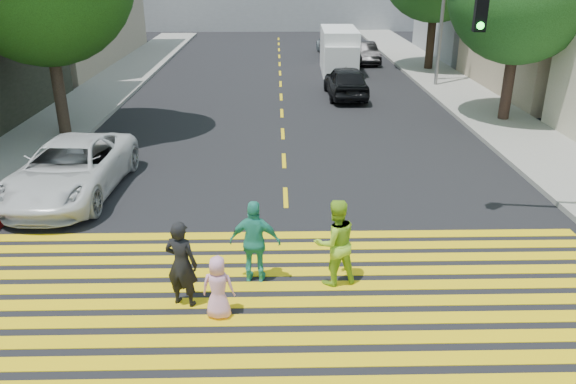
{
  "coord_description": "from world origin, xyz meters",
  "views": [
    {
      "loc": [
        -0.23,
        -7.86,
        5.89
      ],
      "look_at": [
        0.0,
        3.0,
        1.4
      ],
      "focal_mm": 35.0,
      "sensor_mm": 36.0,
      "label": 1
    }
  ],
  "objects_px": {
    "pedestrian_extra": "(255,242)",
    "dark_car_parked": "(364,53)",
    "pedestrian_woman": "(335,242)",
    "silver_car": "(333,44)",
    "pedestrian_man": "(182,264)",
    "white_van": "(339,52)",
    "dark_car_near": "(346,82)",
    "pedestrian_child": "(218,287)",
    "white_sedan": "(71,169)"
  },
  "relations": [
    {
      "from": "pedestrian_extra",
      "to": "dark_car_parked",
      "type": "bearing_deg",
      "value": -96.31
    },
    {
      "from": "pedestrian_woman",
      "to": "pedestrian_extra",
      "type": "distance_m",
      "value": 1.55
    },
    {
      "from": "silver_car",
      "to": "dark_car_parked",
      "type": "bearing_deg",
      "value": 112.17
    },
    {
      "from": "pedestrian_man",
      "to": "pedestrian_extra",
      "type": "height_order",
      "value": "pedestrian_extra"
    },
    {
      "from": "pedestrian_man",
      "to": "white_van",
      "type": "height_order",
      "value": "white_van"
    },
    {
      "from": "pedestrian_woman",
      "to": "silver_car",
      "type": "bearing_deg",
      "value": -112.78
    },
    {
      "from": "dark_car_near",
      "to": "dark_car_parked",
      "type": "distance_m",
      "value": 9.63
    },
    {
      "from": "pedestrian_woman",
      "to": "dark_car_near",
      "type": "height_order",
      "value": "pedestrian_woman"
    },
    {
      "from": "pedestrian_woman",
      "to": "pedestrian_child",
      "type": "distance_m",
      "value": 2.44
    },
    {
      "from": "pedestrian_child",
      "to": "white_sedan",
      "type": "bearing_deg",
      "value": -45.64
    },
    {
      "from": "pedestrian_extra",
      "to": "silver_car",
      "type": "distance_m",
      "value": 29.28
    },
    {
      "from": "dark_car_parked",
      "to": "white_sedan",
      "type": "bearing_deg",
      "value": -121.17
    },
    {
      "from": "pedestrian_child",
      "to": "dark_car_near",
      "type": "bearing_deg",
      "value": -97.32
    },
    {
      "from": "pedestrian_extra",
      "to": "dark_car_parked",
      "type": "height_order",
      "value": "pedestrian_extra"
    },
    {
      "from": "pedestrian_extra",
      "to": "white_van",
      "type": "bearing_deg",
      "value": -93.35
    },
    {
      "from": "dark_car_near",
      "to": "white_van",
      "type": "relative_size",
      "value": 0.84
    },
    {
      "from": "white_sedan",
      "to": "pedestrian_child",
      "type": "bearing_deg",
      "value": -49.59
    },
    {
      "from": "pedestrian_man",
      "to": "dark_car_parked",
      "type": "height_order",
      "value": "pedestrian_man"
    },
    {
      "from": "pedestrian_man",
      "to": "dark_car_near",
      "type": "distance_m",
      "value": 17.6
    },
    {
      "from": "pedestrian_extra",
      "to": "white_van",
      "type": "xyz_separation_m",
      "value": [
        3.99,
        22.38,
        0.28
      ]
    },
    {
      "from": "white_van",
      "to": "dark_car_parked",
      "type": "bearing_deg",
      "value": 60.01
    },
    {
      "from": "white_sedan",
      "to": "silver_car",
      "type": "xyz_separation_m",
      "value": [
        9.38,
        24.41,
        -0.06
      ]
    },
    {
      "from": "pedestrian_child",
      "to": "dark_car_parked",
      "type": "relative_size",
      "value": 0.31
    },
    {
      "from": "pedestrian_woman",
      "to": "pedestrian_child",
      "type": "xyz_separation_m",
      "value": [
        -2.16,
        -1.1,
        -0.29
      ]
    },
    {
      "from": "silver_car",
      "to": "pedestrian_woman",
      "type": "bearing_deg",
      "value": 82.06
    },
    {
      "from": "dark_car_near",
      "to": "pedestrian_child",
      "type": "bearing_deg",
      "value": 74.98
    },
    {
      "from": "pedestrian_woman",
      "to": "dark_car_parked",
      "type": "bearing_deg",
      "value": -117.09
    },
    {
      "from": "pedestrian_woman",
      "to": "white_sedan",
      "type": "xyz_separation_m",
      "value": [
        -6.64,
        4.67,
        -0.15
      ]
    },
    {
      "from": "pedestrian_man",
      "to": "pedestrian_woman",
      "type": "distance_m",
      "value": 2.93
    },
    {
      "from": "silver_car",
      "to": "dark_car_parked",
      "type": "height_order",
      "value": "silver_car"
    },
    {
      "from": "pedestrian_child",
      "to": "dark_car_parked",
      "type": "distance_m",
      "value": 27.44
    },
    {
      "from": "dark_car_parked",
      "to": "white_van",
      "type": "xyz_separation_m",
      "value": [
        -1.92,
        -3.07,
        0.5
      ]
    },
    {
      "from": "pedestrian_extra",
      "to": "white_sedan",
      "type": "distance_m",
      "value": 6.84
    },
    {
      "from": "pedestrian_woman",
      "to": "white_sedan",
      "type": "relative_size",
      "value": 0.34
    },
    {
      "from": "white_sedan",
      "to": "dark_car_parked",
      "type": "distance_m",
      "value": 23.61
    },
    {
      "from": "dark_car_parked",
      "to": "white_van",
      "type": "height_order",
      "value": "white_van"
    },
    {
      "from": "pedestrian_woman",
      "to": "dark_car_parked",
      "type": "height_order",
      "value": "pedestrian_woman"
    },
    {
      "from": "pedestrian_man",
      "to": "white_van",
      "type": "distance_m",
      "value": 23.79
    },
    {
      "from": "dark_car_near",
      "to": "pedestrian_man",
      "type": "bearing_deg",
      "value": 72.5
    },
    {
      "from": "pedestrian_woman",
      "to": "dark_car_parked",
      "type": "xyz_separation_m",
      "value": [
        4.36,
        25.56,
        -0.25
      ]
    },
    {
      "from": "dark_car_near",
      "to": "white_van",
      "type": "distance_m",
      "value": 6.32
    },
    {
      "from": "pedestrian_woman",
      "to": "dark_car_near",
      "type": "bearing_deg",
      "value": -114.84
    },
    {
      "from": "pedestrian_extra",
      "to": "white_van",
      "type": "distance_m",
      "value": 22.74
    },
    {
      "from": "pedestrian_man",
      "to": "pedestrian_woman",
      "type": "xyz_separation_m",
      "value": [
        2.84,
        0.7,
        0.04
      ]
    },
    {
      "from": "pedestrian_man",
      "to": "white_sedan",
      "type": "distance_m",
      "value": 6.58
    },
    {
      "from": "pedestrian_man",
      "to": "pedestrian_woman",
      "type": "relative_size",
      "value": 0.95
    },
    {
      "from": "white_sedan",
      "to": "pedestrian_man",
      "type": "bearing_deg",
      "value": -52.14
    },
    {
      "from": "white_sedan",
      "to": "white_van",
      "type": "bearing_deg",
      "value": 65.59
    },
    {
      "from": "pedestrian_child",
      "to": "dark_car_near",
      "type": "height_order",
      "value": "dark_car_near"
    },
    {
      "from": "dark_car_near",
      "to": "silver_car",
      "type": "xyz_separation_m",
      "value": [
        0.63,
        12.89,
        -0.07
      ]
    }
  ]
}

